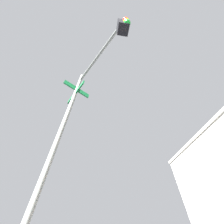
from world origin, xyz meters
The scene contains 1 object.
traffic_signal_near centered at (-6.02, -6.33, 4.41)m, with size 2.78×1.89×6.23m.
Camera 1 is at (-4.32, -5.98, 1.26)m, focal length 19.77 mm.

